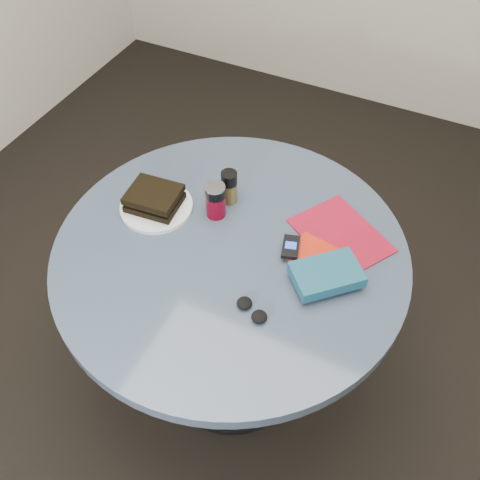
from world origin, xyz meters
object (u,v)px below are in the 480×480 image
at_px(plate, 156,207).
at_px(sandwich, 154,198).
at_px(magazine, 341,235).
at_px(soda_can, 216,201).
at_px(headphones, 252,310).
at_px(table, 231,283).
at_px(pepper_grinder, 229,187).
at_px(red_book, 320,258).
at_px(novel, 327,275).
at_px(mp3_player, 291,247).

relative_size(plate, sandwich, 1.37).
bearing_deg(plate, magazine, 14.18).
distance_m(soda_can, headphones, 0.36).
height_order(table, soda_can, soda_can).
relative_size(sandwich, pepper_grinder, 1.44).
xyz_separation_m(soda_can, red_book, (0.34, -0.03, -0.04)).
height_order(soda_can, headphones, soda_can).
height_order(table, headphones, headphones).
xyz_separation_m(table, plate, (-0.27, 0.04, 0.17)).
xyz_separation_m(pepper_grinder, headphones, (0.23, -0.34, -0.05)).
relative_size(table, novel, 5.64).
bearing_deg(table, novel, 0.46).
relative_size(soda_can, red_book, 0.68).
height_order(plate, pepper_grinder, pepper_grinder).
bearing_deg(pepper_grinder, mp3_player, -24.54).
distance_m(red_book, mp3_player, 0.09).
xyz_separation_m(plate, headphones, (0.41, -0.21, 0.00)).
height_order(sandwich, pepper_grinder, pepper_grinder).
xyz_separation_m(table, red_book, (0.24, 0.07, 0.17)).
relative_size(plate, pepper_grinder, 1.97).
relative_size(soda_can, headphones, 1.07).
bearing_deg(red_book, mp3_player, -163.87).
height_order(plate, novel, novel).
xyz_separation_m(novel, mp3_player, (-0.12, 0.06, -0.01)).
height_order(novel, mp3_player, novel).
xyz_separation_m(sandwich, soda_can, (0.18, 0.06, 0.02)).
distance_m(soda_can, mp3_player, 0.26).
distance_m(red_book, novel, 0.08).
height_order(plate, headphones, headphones).
bearing_deg(red_book, plate, -167.91).
bearing_deg(soda_can, red_book, -5.68).
height_order(red_book, headphones, headphones).
xyz_separation_m(sandwich, novel, (0.55, -0.04, -0.00)).
distance_m(sandwich, headphones, 0.47).
bearing_deg(table, soda_can, 133.97).
relative_size(plate, mp3_player, 2.43).
relative_size(plate, magazine, 0.83).
distance_m(sandwich, red_book, 0.52).
relative_size(novel, headphones, 1.71).
relative_size(sandwich, soda_can, 1.43).
bearing_deg(novel, headphones, -171.96).
bearing_deg(mp3_player, headphones, -93.23).
bearing_deg(soda_can, sandwich, -162.27).
distance_m(plate, sandwich, 0.03).
bearing_deg(sandwich, mp3_player, 1.68).
height_order(sandwich, headphones, sandwich).
height_order(sandwich, magazine, sandwich).
xyz_separation_m(pepper_grinder, mp3_player, (0.24, -0.11, -0.03)).
relative_size(mp3_player, headphones, 0.86).
xyz_separation_m(plate, pepper_grinder, (0.18, 0.12, 0.05)).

